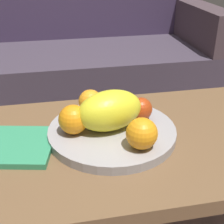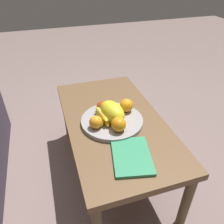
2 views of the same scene
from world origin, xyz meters
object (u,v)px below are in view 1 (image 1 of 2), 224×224
(melon_large_front, at_px, (110,110))
(fruit_bowl, at_px, (112,132))
(coffee_table, at_px, (123,155))
(couch, at_px, (70,62))
(magazine, at_px, (5,146))
(banana_bunch, at_px, (111,111))
(orange_left, at_px, (73,119))
(apple_front, at_px, (141,109))
(orange_front, at_px, (142,134))
(orange_right, at_px, (90,101))

(melon_large_front, bearing_deg, fruit_bowl, -1.89)
(coffee_table, relative_size, melon_large_front, 5.63)
(couch, relative_size, magazine, 6.80)
(magazine, bearing_deg, banana_bunch, 23.18)
(orange_left, height_order, apple_front, orange_left)
(couch, relative_size, orange_left, 21.28)
(apple_front, bearing_deg, couch, 96.92)
(couch, height_order, orange_front, couch)
(orange_front, height_order, orange_right, orange_front)
(magazine, bearing_deg, orange_front, -4.11)
(couch, bearing_deg, orange_left, -93.46)
(banana_bunch, bearing_deg, couch, 92.43)
(orange_right, height_order, magazine, orange_right)
(melon_large_front, relative_size, orange_front, 2.30)
(couch, height_order, banana_bunch, couch)
(fruit_bowl, relative_size, banana_bunch, 2.09)
(orange_left, distance_m, orange_right, 0.12)
(couch, xyz_separation_m, orange_left, (-0.07, -1.10, 0.21))
(coffee_table, bearing_deg, melon_large_front, 147.98)
(coffee_table, bearing_deg, magazine, 177.30)
(coffee_table, xyz_separation_m, banana_bunch, (-0.02, 0.07, 0.11))
(couch, xyz_separation_m, orange_front, (0.09, -1.21, 0.21))
(orange_front, bearing_deg, apple_front, 75.07)
(coffee_table, relative_size, banana_bunch, 6.09)
(orange_left, distance_m, magazine, 0.19)
(couch, relative_size, banana_bunch, 10.00)
(orange_front, relative_size, orange_left, 1.00)
(couch, bearing_deg, banana_bunch, -87.57)
(couch, distance_m, melon_large_front, 1.12)
(orange_front, distance_m, magazine, 0.36)
(coffee_table, distance_m, fruit_bowl, 0.08)
(fruit_bowl, xyz_separation_m, banana_bunch, (0.01, 0.05, 0.04))
(couch, bearing_deg, apple_front, -83.08)
(banana_bunch, distance_m, magazine, 0.30)
(couch, relative_size, fruit_bowl, 4.78)
(melon_large_front, height_order, orange_left, melon_large_front)
(coffee_table, distance_m, orange_right, 0.19)
(apple_front, relative_size, banana_bunch, 0.39)
(banana_bunch, xyz_separation_m, magazine, (-0.29, -0.06, -0.04))
(banana_bunch, bearing_deg, fruit_bowl, -96.51)
(fruit_bowl, distance_m, apple_front, 0.11)
(fruit_bowl, bearing_deg, apple_front, 19.87)
(melon_large_front, bearing_deg, apple_front, 18.60)
(orange_front, relative_size, banana_bunch, 0.47)
(orange_right, xyz_separation_m, banana_bunch, (0.05, -0.06, -0.01))
(apple_front, distance_m, magazine, 0.38)
(couch, distance_m, fruit_bowl, 1.11)
(couch, distance_m, banana_bunch, 1.07)
(orange_front, bearing_deg, coffee_table, 105.94)
(fruit_bowl, xyz_separation_m, orange_right, (-0.04, 0.11, 0.05))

